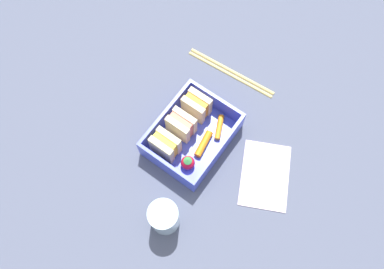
% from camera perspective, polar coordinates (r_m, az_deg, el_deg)
% --- Properties ---
extents(ground_plane, '(1.20, 1.20, 0.02)m').
position_cam_1_polar(ground_plane, '(0.73, 0.00, -1.05)').
color(ground_plane, '#4A5165').
extents(bento_tray, '(0.16, 0.13, 0.01)m').
position_cam_1_polar(bento_tray, '(0.72, 0.00, -0.61)').
color(bento_tray, '#414ECC').
rests_on(bento_tray, ground_plane).
extents(bento_rim, '(0.16, 0.13, 0.04)m').
position_cam_1_polar(bento_rim, '(0.69, 0.00, 0.19)').
color(bento_rim, '#414ECC').
rests_on(bento_rim, bento_tray).
extents(sandwich_left, '(0.03, 0.05, 0.05)m').
position_cam_1_polar(sandwich_left, '(0.68, -4.07, -1.61)').
color(sandwich_left, beige).
rests_on(sandwich_left, bento_tray).
extents(sandwich_center_left, '(0.03, 0.05, 0.05)m').
position_cam_1_polar(sandwich_center_left, '(0.69, -1.64, 1.45)').
color(sandwich_center_left, beige).
rests_on(sandwich_center_left, bento_tray).
extents(sandwich_center, '(0.03, 0.05, 0.05)m').
position_cam_1_polar(sandwich_center, '(0.71, 0.69, 4.38)').
color(sandwich_center, beige).
rests_on(sandwich_center, bento_tray).
extents(strawberry_far_left, '(0.03, 0.03, 0.03)m').
position_cam_1_polar(strawberry_far_left, '(0.68, -0.64, -4.31)').
color(strawberry_far_left, red).
rests_on(strawberry_far_left, bento_tray).
extents(carrot_stick_far_left, '(0.05, 0.02, 0.01)m').
position_cam_1_polar(carrot_stick_far_left, '(0.70, 1.78, -1.42)').
color(carrot_stick_far_left, orange).
rests_on(carrot_stick_far_left, bento_tray).
extents(carrot_stick_left, '(0.05, 0.03, 0.01)m').
position_cam_1_polar(carrot_stick_left, '(0.71, 4.19, 1.11)').
color(carrot_stick_left, orange).
rests_on(carrot_stick_left, bento_tray).
extents(chopstick_pair, '(0.03, 0.20, 0.01)m').
position_cam_1_polar(chopstick_pair, '(0.79, 5.95, 9.44)').
color(chopstick_pair, tan).
rests_on(chopstick_pair, ground_plane).
extents(drinking_glass, '(0.05, 0.05, 0.08)m').
position_cam_1_polar(drinking_glass, '(0.64, -4.25, -12.49)').
color(drinking_glass, silver).
rests_on(drinking_glass, ground_plane).
extents(folded_napkin, '(0.15, 0.13, 0.00)m').
position_cam_1_polar(folded_napkin, '(0.71, 11.08, -6.08)').
color(folded_napkin, silver).
rests_on(folded_napkin, ground_plane).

